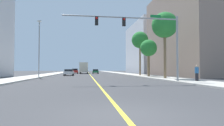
{
  "coord_description": "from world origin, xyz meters",
  "views": [
    {
      "loc": [
        -1.12,
        -5.35,
        1.36
      ],
      "look_at": [
        2.19,
        17.9,
        2.12
      ],
      "focal_mm": 30.08,
      "sensor_mm": 36.0,
      "label": 1
    }
  ],
  "objects_px": {
    "palm_mid": "(149,48)",
    "pedestrian": "(197,73)",
    "car_white": "(69,72)",
    "delivery_truck": "(84,68)",
    "car_red": "(75,71)",
    "palm_far": "(140,40)",
    "street_lamp": "(39,46)",
    "traffic_signal_mast": "(143,31)",
    "car_green": "(95,71)",
    "palm_near": "(165,26)"
  },
  "relations": [
    {
      "from": "car_red",
      "to": "pedestrian",
      "type": "height_order",
      "value": "pedestrian"
    },
    {
      "from": "street_lamp",
      "to": "car_white",
      "type": "distance_m",
      "value": 10.99
    },
    {
      "from": "palm_near",
      "to": "palm_far",
      "type": "relative_size",
      "value": 1.02
    },
    {
      "from": "car_white",
      "to": "pedestrian",
      "type": "xyz_separation_m",
      "value": [
        14.64,
        -22.52,
        0.26
      ]
    },
    {
      "from": "delivery_truck",
      "to": "car_green",
      "type": "bearing_deg",
      "value": -29.38
    },
    {
      "from": "palm_mid",
      "to": "pedestrian",
      "type": "height_order",
      "value": "palm_mid"
    },
    {
      "from": "street_lamp",
      "to": "car_white",
      "type": "height_order",
      "value": "street_lamp"
    },
    {
      "from": "palm_far",
      "to": "delivery_truck",
      "type": "relative_size",
      "value": 1.06
    },
    {
      "from": "car_white",
      "to": "palm_mid",
      "type": "bearing_deg",
      "value": -37.08
    },
    {
      "from": "traffic_signal_mast",
      "to": "car_green",
      "type": "height_order",
      "value": "traffic_signal_mast"
    },
    {
      "from": "street_lamp",
      "to": "car_red",
      "type": "bearing_deg",
      "value": 80.51
    },
    {
      "from": "palm_near",
      "to": "delivery_truck",
      "type": "xyz_separation_m",
      "value": [
        -10.91,
        33.37,
        -5.45
      ]
    },
    {
      "from": "palm_near",
      "to": "delivery_truck",
      "type": "relative_size",
      "value": 1.08
    },
    {
      "from": "traffic_signal_mast",
      "to": "delivery_truck",
      "type": "relative_size",
      "value": 1.44
    },
    {
      "from": "car_red",
      "to": "pedestrian",
      "type": "bearing_deg",
      "value": -70.65
    },
    {
      "from": "palm_far",
      "to": "car_red",
      "type": "bearing_deg",
      "value": 124.03
    },
    {
      "from": "palm_near",
      "to": "car_green",
      "type": "bearing_deg",
      "value": 103.54
    },
    {
      "from": "street_lamp",
      "to": "pedestrian",
      "type": "relative_size",
      "value": 5.51
    },
    {
      "from": "palm_near",
      "to": "car_white",
      "type": "relative_size",
      "value": 2.04
    },
    {
      "from": "car_white",
      "to": "delivery_truck",
      "type": "height_order",
      "value": "delivery_truck"
    },
    {
      "from": "palm_far",
      "to": "delivery_truck",
      "type": "height_order",
      "value": "palm_far"
    },
    {
      "from": "car_green",
      "to": "palm_mid",
      "type": "bearing_deg",
      "value": -72.06
    },
    {
      "from": "palm_near",
      "to": "car_white",
      "type": "height_order",
      "value": "palm_near"
    },
    {
      "from": "car_white",
      "to": "street_lamp",
      "type": "bearing_deg",
      "value": -112.58
    },
    {
      "from": "traffic_signal_mast",
      "to": "palm_near",
      "type": "relative_size",
      "value": 1.33
    },
    {
      "from": "traffic_signal_mast",
      "to": "delivery_truck",
      "type": "height_order",
      "value": "traffic_signal_mast"
    },
    {
      "from": "palm_far",
      "to": "car_green",
      "type": "relative_size",
      "value": 2.17
    },
    {
      "from": "car_green",
      "to": "delivery_truck",
      "type": "distance_m",
      "value": 4.03
    },
    {
      "from": "palm_mid",
      "to": "street_lamp",
      "type": "bearing_deg",
      "value": 176.52
    },
    {
      "from": "pedestrian",
      "to": "palm_mid",
      "type": "bearing_deg",
      "value": 146.39
    },
    {
      "from": "car_green",
      "to": "delivery_truck",
      "type": "height_order",
      "value": "delivery_truck"
    },
    {
      "from": "traffic_signal_mast",
      "to": "delivery_truck",
      "type": "bearing_deg",
      "value": 99.07
    },
    {
      "from": "delivery_truck",
      "to": "palm_far",
      "type": "bearing_deg",
      "value": -61.07
    },
    {
      "from": "traffic_signal_mast",
      "to": "car_white",
      "type": "relative_size",
      "value": 2.72
    },
    {
      "from": "palm_mid",
      "to": "delivery_truck",
      "type": "xyz_separation_m",
      "value": [
        -10.79,
        27.23,
        -3.04
      ]
    },
    {
      "from": "pedestrian",
      "to": "traffic_signal_mast",
      "type": "bearing_deg",
      "value": -132.79
    },
    {
      "from": "palm_far",
      "to": "car_green",
      "type": "bearing_deg",
      "value": 112.18
    },
    {
      "from": "palm_near",
      "to": "traffic_signal_mast",
      "type": "bearing_deg",
      "value": -130.56
    },
    {
      "from": "car_white",
      "to": "car_green",
      "type": "xyz_separation_m",
      "value": [
        6.33,
        14.86,
        -0.01
      ]
    },
    {
      "from": "palm_far",
      "to": "car_white",
      "type": "distance_m",
      "value": 16.08
    },
    {
      "from": "car_red",
      "to": "palm_far",
      "type": "bearing_deg",
      "value": -56.9
    },
    {
      "from": "palm_mid",
      "to": "palm_far",
      "type": "distance_m",
      "value": 6.57
    },
    {
      "from": "traffic_signal_mast",
      "to": "palm_far",
      "type": "distance_m",
      "value": 18.55
    },
    {
      "from": "pedestrian",
      "to": "palm_near",
      "type": "bearing_deg",
      "value": 149.42
    },
    {
      "from": "traffic_signal_mast",
      "to": "car_white",
      "type": "height_order",
      "value": "traffic_signal_mast"
    },
    {
      "from": "traffic_signal_mast",
      "to": "palm_far",
      "type": "xyz_separation_m",
      "value": [
        4.94,
        17.78,
        1.89
      ]
    },
    {
      "from": "street_lamp",
      "to": "car_green",
      "type": "distance_m",
      "value": 26.61
    },
    {
      "from": "palm_near",
      "to": "palm_far",
      "type": "height_order",
      "value": "palm_near"
    },
    {
      "from": "pedestrian",
      "to": "palm_far",
      "type": "bearing_deg",
      "value": 143.88
    },
    {
      "from": "palm_mid",
      "to": "car_white",
      "type": "distance_m",
      "value": 17.73
    }
  ]
}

